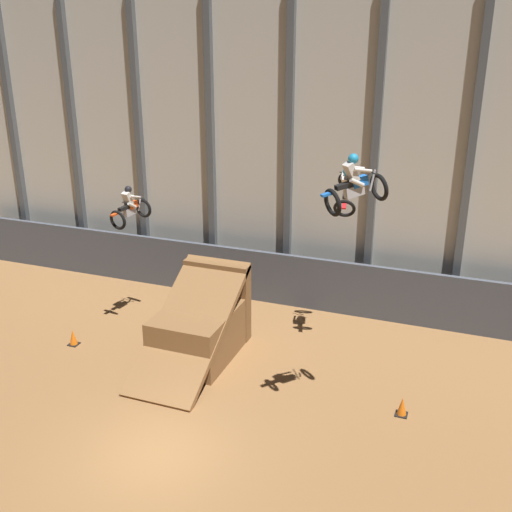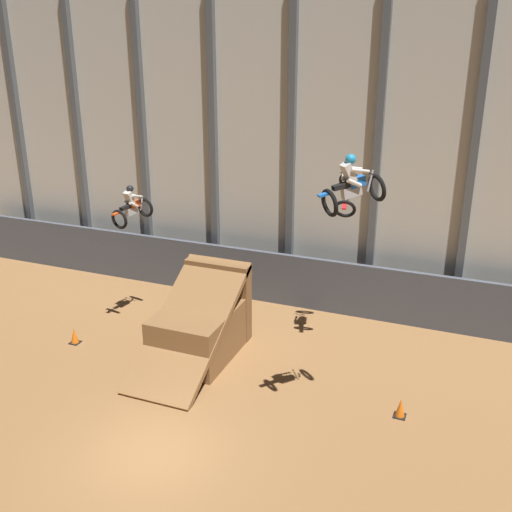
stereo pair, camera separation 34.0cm
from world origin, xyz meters
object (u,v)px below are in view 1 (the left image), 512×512
(rider_bike_left_air, at_px, (130,208))
(rider_bike_center_air, at_px, (347,189))
(traffic_cone_arena_edge, at_px, (402,407))
(traffic_cone_near_ramp, at_px, (73,338))
(rider_bike_right_air, at_px, (355,186))
(dirt_ramp, at_px, (202,325))

(rider_bike_left_air, height_order, rider_bike_center_air, rider_bike_center_air)
(rider_bike_left_air, relative_size, traffic_cone_arena_edge, 3.15)
(rider_bike_center_air, bearing_deg, traffic_cone_near_ramp, -166.36)
(rider_bike_left_air, height_order, rider_bike_right_air, rider_bike_right_air)
(dirt_ramp, xyz_separation_m, traffic_cone_near_ramp, (-4.57, -1.20, -0.76))
(dirt_ramp, bearing_deg, traffic_cone_near_ramp, -165.28)
(rider_bike_left_air, xyz_separation_m, rider_bike_right_air, (8.88, -3.46, 2.39))
(rider_bike_left_air, bearing_deg, traffic_cone_arena_edge, -4.02)
(rider_bike_center_air, height_order, rider_bike_right_air, rider_bike_right_air)
(rider_bike_left_air, distance_m, traffic_cone_arena_edge, 11.63)
(rider_bike_left_air, xyz_separation_m, traffic_cone_arena_edge, (10.49, -2.61, -4.28))
(rider_bike_center_air, bearing_deg, rider_bike_right_air, -83.61)
(rider_bike_right_air, bearing_deg, rider_bike_center_air, 149.04)
(rider_bike_right_air, distance_m, traffic_cone_arena_edge, 6.92)
(rider_bike_left_air, xyz_separation_m, traffic_cone_near_ramp, (-1.18, -2.49, -4.28))
(rider_bike_right_air, xyz_separation_m, traffic_cone_arena_edge, (1.61, 0.85, -6.67))
(traffic_cone_near_ramp, bearing_deg, dirt_ramp, 14.72)
(rider_bike_right_air, height_order, traffic_cone_arena_edge, rider_bike_right_air)
(dirt_ramp, distance_m, traffic_cone_near_ramp, 4.79)
(dirt_ramp, relative_size, traffic_cone_arena_edge, 8.83)
(rider_bike_center_air, xyz_separation_m, traffic_cone_near_ramp, (-8.91, -3.53, -5.44))
(rider_bike_left_air, height_order, traffic_cone_arena_edge, rider_bike_left_air)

